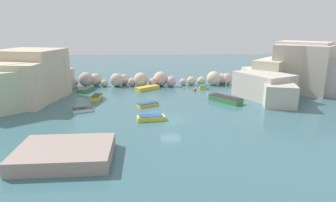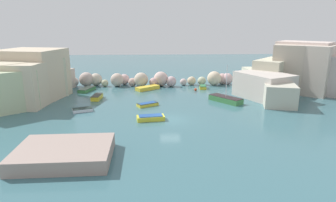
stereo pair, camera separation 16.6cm
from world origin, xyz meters
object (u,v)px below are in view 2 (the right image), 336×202
(moored_boat_3, at_px, (82,110))
(moored_boat_4, at_px, (203,87))
(moored_boat_6, at_px, (151,118))
(moored_boat_1, at_px, (226,99))
(moored_boat_8, at_px, (97,97))
(channel_buoy, at_px, (195,90))
(moored_boat_7, at_px, (87,90))
(moored_boat_0, at_px, (148,88))
(stone_dock, at_px, (64,153))
(moored_boat_2, at_px, (54,155))
(moored_boat_5, at_px, (148,104))

(moored_boat_3, height_order, moored_boat_4, moored_boat_4)
(moored_boat_4, bearing_deg, moored_boat_6, 158.95)
(moored_boat_1, bearing_deg, moored_boat_8, 44.70)
(channel_buoy, xyz_separation_m, moored_boat_7, (-19.22, 0.83, 0.04))
(moored_boat_4, height_order, moored_boat_8, moored_boat_8)
(moored_boat_6, xyz_separation_m, moored_boat_8, (-8.52, 10.84, 0.04))
(channel_buoy, distance_m, moored_boat_6, 17.65)
(moored_boat_0, distance_m, moored_boat_3, 15.71)
(moored_boat_1, bearing_deg, moored_boat_0, 15.09)
(moored_boat_4, bearing_deg, stone_dock, 156.15)
(moored_boat_2, height_order, moored_boat_5, moored_boat_5)
(stone_dock, distance_m, moored_boat_1, 26.35)
(moored_boat_0, xyz_separation_m, moored_boat_2, (-7.92, -27.13, -0.14))
(moored_boat_2, xyz_separation_m, moored_boat_8, (0.05, 20.68, 0.17))
(moored_boat_1, distance_m, moored_boat_7, 24.26)
(moored_boat_2, xyz_separation_m, moored_boat_3, (-0.69, 13.99, 0.06))
(moored_boat_8, bearing_deg, stone_dock, 6.82)
(moored_boat_4, bearing_deg, moored_boat_1, -162.09)
(moored_boat_4, distance_m, moored_boat_6, 20.11)
(moored_boat_1, xyz_separation_m, moored_boat_4, (-1.82, 9.64, -0.13))
(moored_boat_6, relative_size, moored_boat_8, 1.10)
(moored_boat_1, relative_size, moored_boat_3, 1.96)
(moored_boat_6, height_order, moored_boat_8, moored_boat_8)
(moored_boat_3, bearing_deg, moored_boat_8, 62.97)
(moored_boat_6, distance_m, moored_boat_8, 13.79)
(moored_boat_1, xyz_separation_m, moored_boat_8, (-19.86, 2.77, -0.09))
(moored_boat_0, bearing_deg, moored_boat_3, 19.39)
(stone_dock, bearing_deg, moored_boat_1, 44.59)
(stone_dock, height_order, moored_boat_5, stone_dock)
(moored_boat_5, bearing_deg, moored_boat_3, -14.48)
(moored_boat_0, bearing_deg, stone_dock, 38.89)
(moored_boat_0, relative_size, moored_boat_8, 1.40)
(moored_boat_0, bearing_deg, moored_boat_8, 1.95)
(stone_dock, height_order, moored_boat_3, stone_dock)
(moored_boat_0, xyz_separation_m, moored_boat_3, (-8.61, -13.14, -0.08))
(stone_dock, bearing_deg, moored_boat_6, 54.54)
(channel_buoy, xyz_separation_m, moored_boat_4, (1.66, 1.91, 0.05))
(moored_boat_7, bearing_deg, moored_boat_3, 26.53)
(moored_boat_0, height_order, moored_boat_3, moored_boat_0)
(moored_boat_4, bearing_deg, moored_boat_2, 153.91)
(moored_boat_4, bearing_deg, moored_boat_7, 100.17)
(moored_boat_7, bearing_deg, moored_boat_2, 22.99)
(channel_buoy, distance_m, moored_boat_8, 17.11)
(moored_boat_5, relative_size, moored_boat_7, 0.79)
(stone_dock, xyz_separation_m, moored_boat_2, (-1.14, 0.59, -0.44))
(channel_buoy, height_order, moored_boat_1, moored_boat_1)
(stone_dock, relative_size, moored_boat_3, 2.82)
(moored_boat_5, bearing_deg, moored_boat_8, -57.82)
(channel_buoy, distance_m, moored_boat_4, 2.53)
(moored_boat_7, bearing_deg, moored_boat_1, 86.33)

